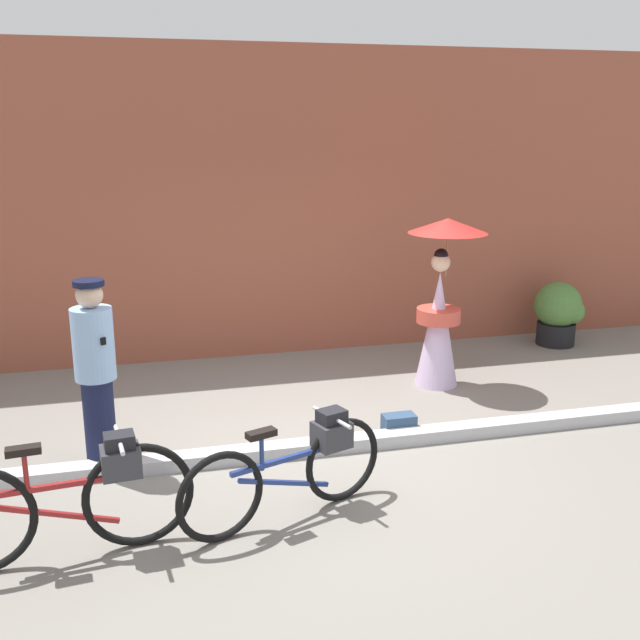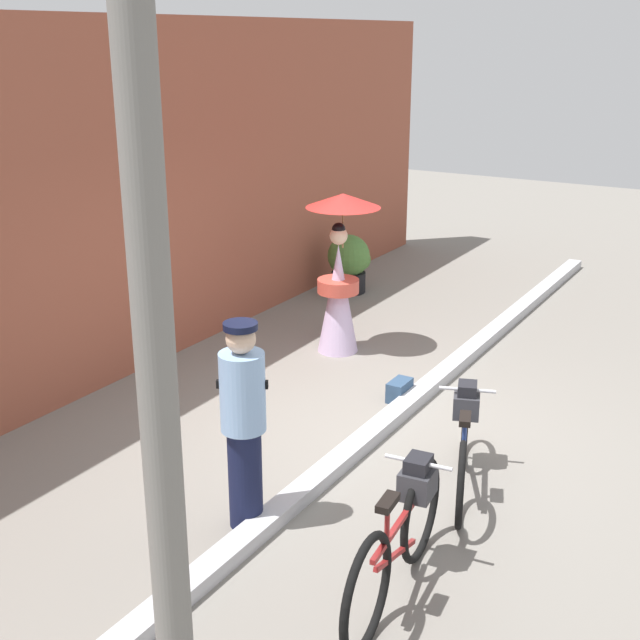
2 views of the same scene
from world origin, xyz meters
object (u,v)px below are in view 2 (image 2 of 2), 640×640
object	(u,v)px
bicycle_far_side	(464,439)
person_with_parasol	(339,272)
utility_pole	(154,332)
bicycle_near_officer	(400,534)
backpack_on_pavement	(400,390)
potted_plant_by_door	(350,262)
person_officer	(243,421)

from	to	relation	value
bicycle_far_side	person_with_parasol	size ratio (longest dim) A/B	0.87
bicycle_far_side	utility_pole	size ratio (longest dim) A/B	0.34
bicycle_near_officer	backpack_on_pavement	size ratio (longest dim) A/B	5.80
person_with_parasol	backpack_on_pavement	xyz separation A→B (m)	(-0.93, -1.26, -0.87)
bicycle_near_officer	person_with_parasol	world-z (taller)	person_with_parasol
bicycle_near_officer	utility_pole	size ratio (longest dim) A/B	0.37
utility_pole	potted_plant_by_door	bearing A→B (deg)	23.28
bicycle_near_officer	bicycle_far_side	distance (m)	1.59
bicycle_far_side	person_with_parasol	bearing A→B (deg)	48.20
backpack_on_pavement	person_with_parasol	bearing A→B (deg)	53.66
person_officer	utility_pole	size ratio (longest dim) A/B	0.34
potted_plant_by_door	backpack_on_pavement	bearing A→B (deg)	-143.19
bicycle_far_side	person_officer	xyz separation A→B (m)	(-1.44, 1.19, 0.47)
bicycle_near_officer	backpack_on_pavement	bearing A→B (deg)	25.63
bicycle_far_side	utility_pole	distance (m)	3.99
person_with_parasol	backpack_on_pavement	bearing A→B (deg)	-126.34
person_officer	person_with_parasol	xyz separation A→B (m)	(3.63, 1.25, 0.10)
bicycle_near_officer	person_officer	size ratio (longest dim) A/B	1.09
bicycle_near_officer	person_officer	xyz separation A→B (m)	(0.14, 1.37, 0.43)
bicycle_far_side	potted_plant_by_door	world-z (taller)	potted_plant_by_door
bicycle_near_officer	backpack_on_pavement	xyz separation A→B (m)	(2.84, 1.36, -0.34)
backpack_on_pavement	utility_pole	bearing A→B (deg)	-167.51
person_with_parasol	potted_plant_by_door	distance (m)	2.48
person_with_parasol	bicycle_far_side	bearing A→B (deg)	-131.80
bicycle_near_officer	bicycle_far_side	world-z (taller)	bicycle_near_officer
utility_pole	bicycle_far_side	bearing A→B (deg)	-2.37
bicycle_near_officer	person_with_parasol	distance (m)	4.62
person_with_parasol	utility_pole	size ratio (longest dim) A/B	0.39
potted_plant_by_door	utility_pole	world-z (taller)	utility_pole
bicycle_near_officer	bicycle_far_side	size ratio (longest dim) A/B	1.09
person_officer	potted_plant_by_door	world-z (taller)	person_officer
potted_plant_by_door	backpack_on_pavement	xyz separation A→B (m)	(-3.10, -2.32, -0.34)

